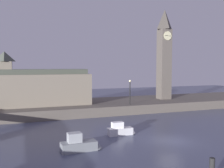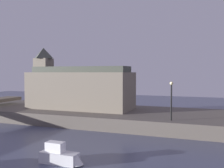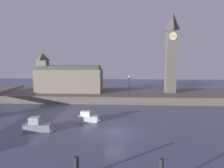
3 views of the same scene
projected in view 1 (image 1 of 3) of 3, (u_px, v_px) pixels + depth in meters
name	position (u px, v px, depth m)	size (l,w,h in m)	color
ground_plane	(170.00, 141.00, 26.48)	(120.00, 120.00, 0.00)	#474C66
far_embankment	(108.00, 106.00, 45.20)	(70.00, 12.00, 1.50)	#5B544C
clock_tower	(164.00, 53.00, 48.22)	(2.35, 2.39, 16.95)	#5B544C
parliament_hall	(42.00, 87.00, 41.28)	(14.36, 5.92, 8.59)	slate
streetlamp	(130.00, 89.00, 41.34)	(0.36, 0.36, 4.05)	black
boat_cruiser_grey	(81.00, 144.00, 23.40)	(3.94, 1.51, 1.74)	gray
boat_ferry_white	(122.00, 130.00, 28.77)	(3.28, 1.03, 1.51)	silver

